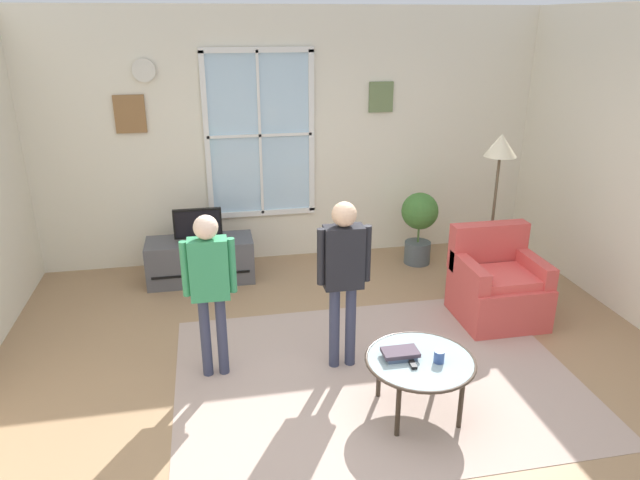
{
  "coord_description": "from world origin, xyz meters",
  "views": [
    {
      "loc": [
        -0.95,
        -3.66,
        2.7
      ],
      "look_at": [
        -0.14,
        0.5,
        1.08
      ],
      "focal_mm": 32.42,
      "sensor_mm": 36.0,
      "label": 1
    }
  ],
  "objects_px": {
    "potted_plant_by_window": "(419,221)",
    "floor_lamp": "(499,161)",
    "cup": "(439,357)",
    "coffee_table": "(420,363)",
    "person_green_shirt": "(209,278)",
    "person_black_shirt": "(343,267)",
    "armchair": "(497,286)",
    "book_stack": "(400,354)",
    "remote_near_books": "(412,363)",
    "television": "(198,224)",
    "tv_stand": "(201,260)"
  },
  "relations": [
    {
      "from": "television",
      "to": "person_green_shirt",
      "type": "relative_size",
      "value": 0.37
    },
    {
      "from": "coffee_table",
      "to": "cup",
      "type": "distance_m",
      "value": 0.15
    },
    {
      "from": "coffee_table",
      "to": "person_green_shirt",
      "type": "bearing_deg",
      "value": 151.78
    },
    {
      "from": "person_black_shirt",
      "to": "coffee_table",
      "type": "bearing_deg",
      "value": -60.18
    },
    {
      "from": "book_stack",
      "to": "floor_lamp",
      "type": "distance_m",
      "value": 2.55
    },
    {
      "from": "coffee_table",
      "to": "person_black_shirt",
      "type": "height_order",
      "value": "person_black_shirt"
    },
    {
      "from": "armchair",
      "to": "coffee_table",
      "type": "bearing_deg",
      "value": -134.99
    },
    {
      "from": "tv_stand",
      "to": "armchair",
      "type": "distance_m",
      "value": 3.11
    },
    {
      "from": "person_black_shirt",
      "to": "floor_lamp",
      "type": "relative_size",
      "value": 0.86
    },
    {
      "from": "person_black_shirt",
      "to": "armchair",
      "type": "bearing_deg",
      "value": 17.95
    },
    {
      "from": "tv_stand",
      "to": "book_stack",
      "type": "height_order",
      "value": "book_stack"
    },
    {
      "from": "armchair",
      "to": "cup",
      "type": "height_order",
      "value": "armchair"
    },
    {
      "from": "book_stack",
      "to": "remote_near_books",
      "type": "xyz_separation_m",
      "value": [
        0.06,
        -0.1,
        -0.02
      ]
    },
    {
      "from": "remote_near_books",
      "to": "person_green_shirt",
      "type": "bearing_deg",
      "value": 148.95
    },
    {
      "from": "cup",
      "to": "potted_plant_by_window",
      "type": "distance_m",
      "value": 2.83
    },
    {
      "from": "television",
      "to": "remote_near_books",
      "type": "xyz_separation_m",
      "value": [
        1.47,
        -2.68,
        -0.21
      ]
    },
    {
      "from": "remote_near_books",
      "to": "floor_lamp",
      "type": "height_order",
      "value": "floor_lamp"
    },
    {
      "from": "television",
      "to": "potted_plant_by_window",
      "type": "distance_m",
      "value": 2.51
    },
    {
      "from": "person_black_shirt",
      "to": "person_green_shirt",
      "type": "bearing_deg",
      "value": 176.22
    },
    {
      "from": "floor_lamp",
      "to": "coffee_table",
      "type": "bearing_deg",
      "value": -128.05
    },
    {
      "from": "book_stack",
      "to": "person_black_shirt",
      "type": "distance_m",
      "value": 0.82
    },
    {
      "from": "armchair",
      "to": "remote_near_books",
      "type": "relative_size",
      "value": 6.21
    },
    {
      "from": "book_stack",
      "to": "potted_plant_by_window",
      "type": "relative_size",
      "value": 0.3
    },
    {
      "from": "armchair",
      "to": "floor_lamp",
      "type": "relative_size",
      "value": 0.52
    },
    {
      "from": "potted_plant_by_window",
      "to": "coffee_table",
      "type": "bearing_deg",
      "value": -109.93
    },
    {
      "from": "book_stack",
      "to": "person_green_shirt",
      "type": "distance_m",
      "value": 1.54
    },
    {
      "from": "coffee_table",
      "to": "potted_plant_by_window",
      "type": "xyz_separation_m",
      "value": [
        0.96,
        2.64,
        0.1
      ]
    },
    {
      "from": "person_green_shirt",
      "to": "coffee_table",
      "type": "bearing_deg",
      "value": -28.22
    },
    {
      "from": "armchair",
      "to": "coffee_table",
      "type": "distance_m",
      "value": 1.74
    },
    {
      "from": "potted_plant_by_window",
      "to": "floor_lamp",
      "type": "xyz_separation_m",
      "value": [
        0.48,
        -0.8,
        0.87
      ]
    },
    {
      "from": "coffee_table",
      "to": "floor_lamp",
      "type": "xyz_separation_m",
      "value": [
        1.44,
        1.84,
        0.97
      ]
    },
    {
      "from": "person_green_shirt",
      "to": "floor_lamp",
      "type": "xyz_separation_m",
      "value": [
        2.87,
        1.07,
        0.53
      ]
    },
    {
      "from": "television",
      "to": "person_green_shirt",
      "type": "distance_m",
      "value": 1.87
    },
    {
      "from": "person_green_shirt",
      "to": "person_black_shirt",
      "type": "bearing_deg",
      "value": -3.78
    },
    {
      "from": "television",
      "to": "person_black_shirt",
      "type": "xyz_separation_m",
      "value": [
        1.14,
        -1.93,
        0.23
      ]
    },
    {
      "from": "television",
      "to": "person_black_shirt",
      "type": "distance_m",
      "value": 2.25
    },
    {
      "from": "cup",
      "to": "potted_plant_by_window",
      "type": "relative_size",
      "value": 0.1
    },
    {
      "from": "person_black_shirt",
      "to": "floor_lamp",
      "type": "distance_m",
      "value": 2.22
    },
    {
      "from": "person_black_shirt",
      "to": "television",
      "type": "bearing_deg",
      "value": 120.63
    },
    {
      "from": "cup",
      "to": "floor_lamp",
      "type": "xyz_separation_m",
      "value": [
        1.32,
        1.9,
        0.9
      ]
    },
    {
      "from": "armchair",
      "to": "cup",
      "type": "relative_size",
      "value": 9.76
    },
    {
      "from": "television",
      "to": "armchair",
      "type": "relative_size",
      "value": 0.58
    },
    {
      "from": "tv_stand",
      "to": "person_green_shirt",
      "type": "distance_m",
      "value": 1.96
    },
    {
      "from": "cup",
      "to": "remote_near_books",
      "type": "bearing_deg",
      "value": 176.73
    },
    {
      "from": "remote_near_books",
      "to": "potted_plant_by_window",
      "type": "height_order",
      "value": "potted_plant_by_window"
    },
    {
      "from": "armchair",
      "to": "cup",
      "type": "bearing_deg",
      "value": -130.89
    },
    {
      "from": "coffee_table",
      "to": "armchair",
      "type": "bearing_deg",
      "value": 45.01
    },
    {
      "from": "armchair",
      "to": "book_stack",
      "type": "distance_m",
      "value": 1.81
    },
    {
      "from": "television",
      "to": "person_black_shirt",
      "type": "bearing_deg",
      "value": -59.37
    },
    {
      "from": "cup",
      "to": "potted_plant_by_window",
      "type": "xyz_separation_m",
      "value": [
        0.84,
        2.7,
        0.03
      ]
    }
  ]
}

